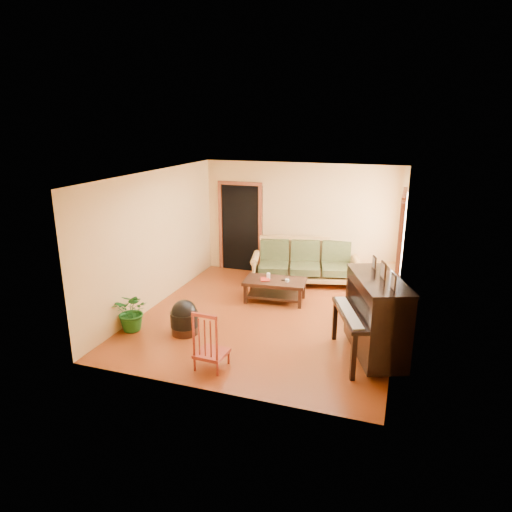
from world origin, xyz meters
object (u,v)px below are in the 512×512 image
(coffee_table, at_px, (275,290))
(footstool, at_px, (184,321))
(ceramic_crock, at_px, (379,281))
(armchair, at_px, (375,301))
(piano, at_px, (376,319))
(potted_plant, at_px, (133,311))
(sofa, at_px, (305,263))
(red_chair, at_px, (211,339))

(coffee_table, bearing_deg, footstool, -118.45)
(ceramic_crock, bearing_deg, footstool, -131.11)
(armchair, bearing_deg, piano, -109.81)
(potted_plant, bearing_deg, piano, 5.25)
(sofa, bearing_deg, red_chair, -110.23)
(armchair, bearing_deg, footstool, -178.67)
(footstool, relative_size, red_chair, 0.51)
(sofa, distance_m, potted_plant, 3.96)
(sofa, bearing_deg, ceramic_crock, -2.71)
(ceramic_crock, xyz_separation_m, potted_plant, (-3.84, -3.54, 0.21))
(coffee_table, height_order, armchair, armchair)
(coffee_table, bearing_deg, piano, -39.31)
(sofa, height_order, armchair, sofa)
(coffee_table, relative_size, footstool, 2.58)
(coffee_table, height_order, potted_plant, potted_plant)
(footstool, bearing_deg, potted_plant, -169.76)
(piano, bearing_deg, red_chair, -175.44)
(piano, bearing_deg, sofa, 100.00)
(footstool, bearing_deg, coffee_table, 61.55)
(coffee_table, xyz_separation_m, armchair, (1.96, -0.43, 0.20))
(armchair, relative_size, footstool, 1.80)
(footstool, distance_m, potted_plant, 0.92)
(coffee_table, xyz_separation_m, piano, (2.07, -1.70, 0.42))
(sofa, relative_size, potted_plant, 3.25)
(footstool, xyz_separation_m, red_chair, (0.89, -0.86, 0.23))
(coffee_table, xyz_separation_m, ceramic_crock, (1.91, 1.47, -0.08))
(armchair, distance_m, footstool, 3.34)
(coffee_table, distance_m, potted_plant, 2.83)
(armchair, height_order, ceramic_crock, armchair)
(coffee_table, relative_size, potted_plant, 1.73)
(potted_plant, bearing_deg, coffee_table, 46.97)
(red_chair, bearing_deg, armchair, 51.65)
(piano, distance_m, footstool, 3.14)
(armchair, xyz_separation_m, ceramic_crock, (-0.05, 1.90, -0.29))
(piano, bearing_deg, armchair, 73.93)
(footstool, relative_size, potted_plant, 0.67)
(coffee_table, height_order, red_chair, red_chair)
(footstool, bearing_deg, sofa, 66.03)
(sofa, distance_m, footstool, 3.38)
(armchair, distance_m, ceramic_crock, 1.92)
(coffee_table, relative_size, armchair, 1.43)
(armchair, distance_m, potted_plant, 4.22)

